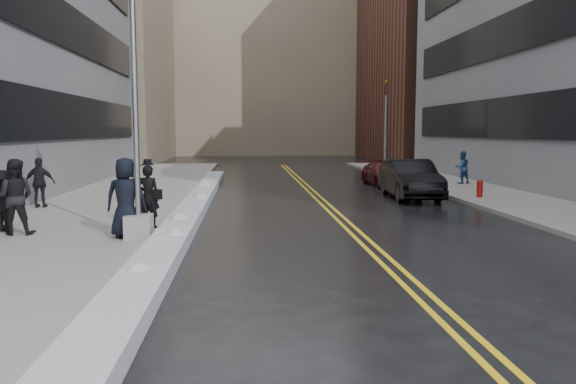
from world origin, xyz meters
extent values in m
plane|color=black|center=(0.00, 0.00, 0.00)|extent=(160.00, 160.00, 0.00)
cube|color=gray|center=(-5.75, 10.00, 0.07)|extent=(5.50, 50.00, 0.15)
cube|color=gray|center=(10.00, 10.00, 0.07)|extent=(4.00, 50.00, 0.15)
cube|color=gold|center=(2.35, 10.00, 0.00)|extent=(0.12, 50.00, 0.01)
cube|color=gold|center=(2.65, 10.00, 0.00)|extent=(0.12, 50.00, 0.01)
cube|color=silver|center=(-2.45, 8.00, 0.17)|extent=(0.90, 30.00, 0.34)
cube|color=gray|center=(-15.50, 44.00, 9.00)|extent=(14.00, 22.00, 18.00)
cube|color=#562D21|center=(19.00, 42.00, 14.00)|extent=(14.00, 20.00, 28.00)
cube|color=gray|center=(2.00, 60.00, 11.00)|extent=(36.00, 16.00, 22.00)
cube|color=gray|center=(-3.30, 2.00, 0.45)|extent=(0.65, 0.65, 0.60)
cylinder|color=gray|center=(-3.30, 2.00, 4.25)|extent=(0.14, 0.14, 7.00)
cylinder|color=maroon|center=(9.00, 10.00, 0.45)|extent=(0.24, 0.24, 0.60)
sphere|color=maroon|center=(9.00, 10.00, 0.75)|extent=(0.26, 0.26, 0.26)
cylinder|color=maroon|center=(9.00, 10.00, 0.50)|extent=(0.25, 0.10, 0.10)
cylinder|color=gray|center=(8.50, 24.00, 2.65)|extent=(0.14, 0.14, 5.00)
imported|color=#594C0C|center=(8.50, 24.00, 5.65)|extent=(0.16, 0.20, 1.00)
imported|color=black|center=(-3.32, 3.59, 1.04)|extent=(0.72, 0.54, 1.77)
imported|color=black|center=(-6.63, 2.80, 1.15)|extent=(1.02, 0.82, 1.99)
imported|color=black|center=(-3.63, 2.15, 1.18)|extent=(1.01, 0.67, 2.06)
imported|color=black|center=(-7.89, 8.12, 1.04)|extent=(1.05, 0.45, 1.78)
imported|color=black|center=(-7.07, 3.27, 0.98)|extent=(1.24, 1.08, 1.67)
imported|color=navy|center=(10.54, 15.88, 0.99)|extent=(0.96, 0.83, 1.68)
imported|color=black|center=(6.39, 11.07, 0.83)|extent=(1.94, 5.10, 1.66)
imported|color=#440A10|center=(6.74, 16.86, 0.63)|extent=(1.98, 4.41, 1.25)
camera|label=1|loc=(-0.55, -12.28, 2.87)|focal=35.00mm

